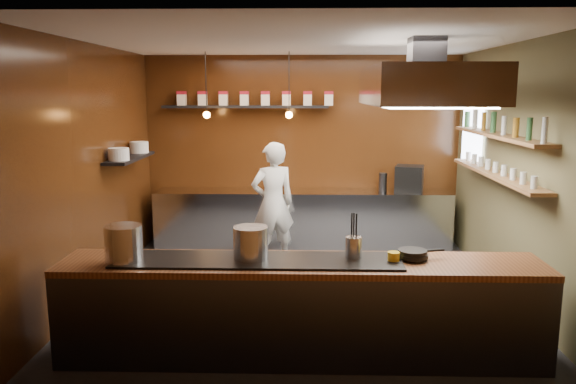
{
  "coord_description": "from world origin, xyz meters",
  "views": [
    {
      "loc": [
        0.01,
        -6.49,
        2.44
      ],
      "look_at": [
        -0.18,
        0.4,
        1.2
      ],
      "focal_mm": 35.0,
      "sensor_mm": 36.0,
      "label": 1
    }
  ],
  "objects_px": {
    "stockpot_small": "(251,243)",
    "chef": "(273,203)",
    "stockpot_large": "(124,243)",
    "extractor_hood": "(425,85)",
    "espresso_machine": "(409,179)"
  },
  "relations": [
    {
      "from": "stockpot_large",
      "to": "chef",
      "type": "bearing_deg",
      "value": 68.56
    },
    {
      "from": "stockpot_large",
      "to": "espresso_machine",
      "type": "height_order",
      "value": "espresso_machine"
    },
    {
      "from": "extractor_hood",
      "to": "stockpot_large",
      "type": "distance_m",
      "value": 3.46
    },
    {
      "from": "espresso_machine",
      "to": "stockpot_small",
      "type": "bearing_deg",
      "value": -103.81
    },
    {
      "from": "stockpot_small",
      "to": "stockpot_large",
      "type": "bearing_deg",
      "value": -174.85
    },
    {
      "from": "extractor_hood",
      "to": "chef",
      "type": "bearing_deg",
      "value": 135.32
    },
    {
      "from": "stockpot_small",
      "to": "chef",
      "type": "height_order",
      "value": "chef"
    },
    {
      "from": "stockpot_small",
      "to": "chef",
      "type": "xyz_separation_m",
      "value": [
        0.04,
        2.89,
        -0.22
      ]
    },
    {
      "from": "extractor_hood",
      "to": "stockpot_small",
      "type": "distance_m",
      "value": 2.55
    },
    {
      "from": "stockpot_large",
      "to": "chef",
      "type": "relative_size",
      "value": 0.19
    },
    {
      "from": "extractor_hood",
      "to": "chef",
      "type": "height_order",
      "value": "extractor_hood"
    },
    {
      "from": "extractor_hood",
      "to": "espresso_machine",
      "type": "bearing_deg",
      "value": 82.09
    },
    {
      "from": "espresso_machine",
      "to": "extractor_hood",
      "type": "bearing_deg",
      "value": -82.09
    },
    {
      "from": "stockpot_large",
      "to": "chef",
      "type": "height_order",
      "value": "chef"
    },
    {
      "from": "stockpot_small",
      "to": "espresso_machine",
      "type": "xyz_separation_m",
      "value": [
        2.11,
        3.72,
        0.02
      ]
    }
  ]
}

